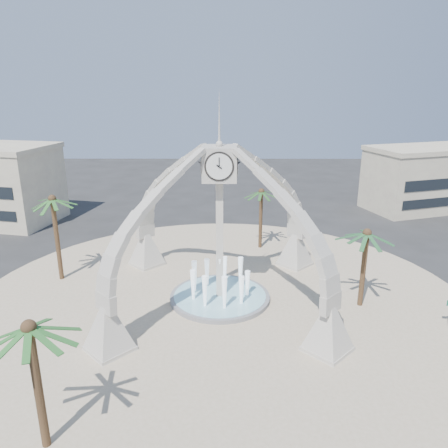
{
  "coord_description": "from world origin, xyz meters",
  "views": [
    {
      "loc": [
        0.49,
        -31.63,
        16.54
      ],
      "look_at": [
        0.33,
        2.0,
        5.76
      ],
      "focal_mm": 35.0,
      "sensor_mm": 36.0,
      "label": 1
    }
  ],
  "objects_px": {
    "clock_tower": "(220,223)",
    "palm_west": "(52,200)",
    "palm_east": "(367,234)",
    "fountain": "(220,296)",
    "palm_north": "(261,192)",
    "palm_south": "(29,329)"
  },
  "relations": [
    {
      "from": "palm_east",
      "to": "palm_north",
      "type": "xyz_separation_m",
      "value": [
        -6.89,
        12.69,
        0.12
      ]
    },
    {
      "from": "palm_west",
      "to": "palm_north",
      "type": "bearing_deg",
      "value": 23.55
    },
    {
      "from": "palm_west",
      "to": "palm_south",
      "type": "relative_size",
      "value": 1.12
    },
    {
      "from": "palm_north",
      "to": "palm_south",
      "type": "xyz_separation_m",
      "value": [
        -12.21,
        -26.75,
        0.33
      ]
    },
    {
      "from": "fountain",
      "to": "palm_north",
      "type": "distance_m",
      "value": 13.73
    },
    {
      "from": "palm_north",
      "to": "clock_tower",
      "type": "bearing_deg",
      "value": -109.2
    },
    {
      "from": "fountain",
      "to": "palm_north",
      "type": "relative_size",
      "value": 1.17
    },
    {
      "from": "clock_tower",
      "to": "palm_east",
      "type": "xyz_separation_m",
      "value": [
        10.99,
        -0.91,
        -0.57
      ]
    },
    {
      "from": "fountain",
      "to": "palm_east",
      "type": "xyz_separation_m",
      "value": [
        10.99,
        -0.91,
        5.63
      ]
    },
    {
      "from": "palm_east",
      "to": "palm_west",
      "type": "xyz_separation_m",
      "value": [
        -25.13,
        4.74,
        1.33
      ]
    },
    {
      "from": "palm_north",
      "to": "palm_south",
      "type": "height_order",
      "value": "palm_south"
    },
    {
      "from": "palm_east",
      "to": "palm_south",
      "type": "bearing_deg",
      "value": -143.65
    },
    {
      "from": "palm_south",
      "to": "palm_west",
      "type": "bearing_deg",
      "value": 107.79
    },
    {
      "from": "palm_east",
      "to": "palm_north",
      "type": "relative_size",
      "value": 0.99
    },
    {
      "from": "palm_west",
      "to": "palm_north",
      "type": "relative_size",
      "value": 1.19
    },
    {
      "from": "palm_west",
      "to": "palm_south",
      "type": "height_order",
      "value": "palm_west"
    },
    {
      "from": "palm_south",
      "to": "fountain",
      "type": "bearing_deg",
      "value": 61.57
    },
    {
      "from": "fountain",
      "to": "palm_south",
      "type": "xyz_separation_m",
      "value": [
        -8.11,
        -14.97,
        6.08
      ]
    },
    {
      "from": "clock_tower",
      "to": "palm_west",
      "type": "relative_size",
      "value": 2.19
    },
    {
      "from": "palm_west",
      "to": "fountain",
      "type": "bearing_deg",
      "value": -15.15
    },
    {
      "from": "palm_east",
      "to": "palm_south",
      "type": "relative_size",
      "value": 0.94
    },
    {
      "from": "palm_west",
      "to": "palm_south",
      "type": "distance_m",
      "value": 19.77
    }
  ]
}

